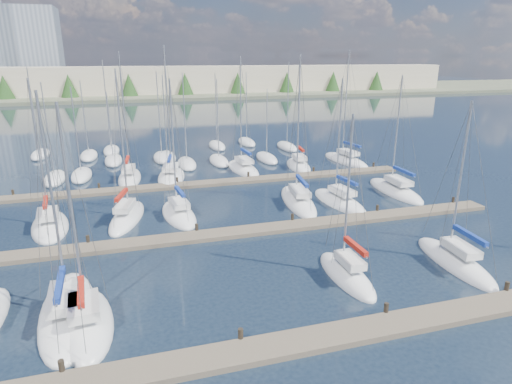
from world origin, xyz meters
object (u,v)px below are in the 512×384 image
object	(u,v)px
sailboat_n	(130,178)
sailboat_q	(298,166)
sailboat_p	(243,169)
sailboat_i	(127,217)
sailboat_l	(339,201)
sailboat_b	(68,312)
sailboat_o	(171,176)
sailboat_r	(346,160)
sailboat_d	(346,275)
sailboat_h	(50,226)
sailboat_c	(86,323)
sailboat_f	(455,261)
sailboat_k	(298,201)
sailboat_j	(179,214)
sailboat_m	(395,191)

from	to	relation	value
sailboat_n	sailboat_q	bearing A→B (deg)	3.98
sailboat_p	sailboat_i	bearing A→B (deg)	-140.18
sailboat_l	sailboat_q	size ratio (longest dim) A/B	1.14
sailboat_b	sailboat_o	world-z (taller)	sailboat_o
sailboat_r	sailboat_d	xyz separation A→B (m)	(-14.58, -28.09, 0.01)
sailboat_h	sailboat_q	xyz separation A→B (m)	(26.81, 13.03, -0.00)
sailboat_p	sailboat_c	size ratio (longest dim) A/B	1.16
sailboat_p	sailboat_l	bearing A→B (deg)	-73.01
sailboat_f	sailboat_k	distance (m)	15.66
sailboat_b	sailboat_n	distance (m)	26.94
sailboat_i	sailboat_d	bearing A→B (deg)	-32.98
sailboat_b	sailboat_l	distance (m)	25.78
sailboat_q	sailboat_o	bearing A→B (deg)	-169.90
sailboat_l	sailboat_h	size ratio (longest dim) A/B	0.97
sailboat_c	sailboat_o	bearing A→B (deg)	70.31
sailboat_k	sailboat_q	bearing A→B (deg)	75.84
sailboat_r	sailboat_q	world-z (taller)	sailboat_r
sailboat_f	sailboat_n	world-z (taller)	sailboat_n
sailboat_r	sailboat_b	world-z (taller)	sailboat_r
sailboat_i	sailboat_p	distance (m)	19.09
sailboat_b	sailboat_j	bearing A→B (deg)	57.85
sailboat_m	sailboat_q	xyz separation A→B (m)	(-5.69, 12.48, 0.00)
sailboat_f	sailboat_b	size ratio (longest dim) A/B	0.92
sailboat_k	sailboat_p	bearing A→B (deg)	105.87
sailboat_f	sailboat_q	world-z (taller)	sailboat_f
sailboat_n	sailboat_l	bearing A→B (deg)	-32.30
sailboat_l	sailboat_p	bearing A→B (deg)	105.13
sailboat_k	sailboat_b	distance (m)	23.31
sailboat_i	sailboat_h	distance (m)	6.04
sailboat_l	sailboat_o	bearing A→B (deg)	131.08
sailboat_f	sailboat_p	xyz separation A→B (m)	(-7.41, 28.01, 0.00)
sailboat_k	sailboat_n	size ratio (longest dim) A/B	0.98
sailboat_l	sailboat_k	bearing A→B (deg)	155.86
sailboat_c	sailboat_q	bearing A→B (deg)	45.36
sailboat_b	sailboat_n	bearing A→B (deg)	79.65
sailboat_l	sailboat_h	xyz separation A→B (m)	(-25.40, 1.00, 0.00)
sailboat_k	sailboat_j	bearing A→B (deg)	-170.23
sailboat_r	sailboat_p	size ratio (longest dim) A/B	1.05
sailboat_f	sailboat_b	bearing A→B (deg)	-177.65
sailboat_c	sailboat_o	distance (m)	28.19
sailboat_j	sailboat_h	world-z (taller)	sailboat_h
sailboat_k	sailboat_q	world-z (taller)	sailboat_k
sailboat_c	sailboat_h	world-z (taller)	sailboat_h
sailboat_k	sailboat_d	xyz separation A→B (m)	(-2.38, -14.30, 0.01)
sailboat_l	sailboat_i	bearing A→B (deg)	170.13
sailboat_o	sailboat_q	xyz separation A→B (m)	(15.87, 0.62, -0.02)
sailboat_i	sailboat_c	bearing A→B (deg)	-83.45
sailboat_i	sailboat_d	distance (m)	19.56
sailboat_o	sailboat_n	size ratio (longest dim) A/B	1.04
sailboat_r	sailboat_b	xyz separation A→B (m)	(-30.98, -27.60, -0.02)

